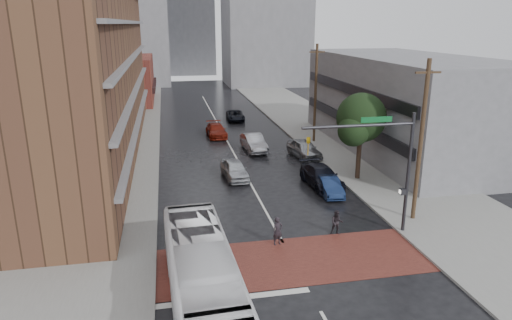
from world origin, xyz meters
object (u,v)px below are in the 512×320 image
pedestrian_a (278,231)px  car_travel_c (216,130)px  transit_bus (202,279)px  car_travel_a (235,170)px  suv_travel (235,115)px  car_parked_far (304,149)px  car_travel_b (254,143)px  pedestrian_b (337,222)px  car_parked_mid (322,177)px  car_parked_near (330,186)px

pedestrian_a → car_travel_c: (-0.53, 26.09, -0.12)m
transit_bus → car_travel_a: (3.94, 17.12, -0.82)m
car_travel_c → suv_travel: 8.83m
car_parked_far → transit_bus: bearing=-125.4°
transit_bus → suv_travel: 40.34m
car_travel_b → pedestrian_b: bearing=-90.3°
pedestrian_a → car_parked_far: bearing=52.9°
car_travel_a → car_parked_mid: 6.92m
car_travel_b → car_parked_near: size_ratio=1.29×
car_travel_c → car_travel_b: bearing=-67.6°
transit_bus → car_parked_near: (10.15, 12.29, -0.93)m
transit_bus → suv_travel: (7.42, 39.64, -0.92)m
car_travel_a → car_travel_c: size_ratio=0.90×
car_travel_b → car_travel_c: (-2.93, 6.50, -0.11)m
pedestrian_a → car_parked_mid: size_ratio=0.31×
suv_travel → pedestrian_b: bearing=-85.9°
transit_bus → pedestrian_a: transit_bus is taller
pedestrian_b → car_parked_near: 6.59m
pedestrian_a → car_travel_b: pedestrian_a is taller
car_travel_c → suv_travel: (3.35, 8.17, -0.06)m
car_travel_a → car_travel_c: (0.12, 14.35, -0.04)m
car_travel_b → suv_travel: 14.68m
car_travel_b → car_parked_near: car_travel_b is taller
pedestrian_b → suv_travel: pedestrian_b is taller
car_travel_b → car_parked_mid: car_travel_b is taller
pedestrian_b → car_travel_a: pedestrian_b is taller
transit_bus → car_travel_b: (6.99, 24.97, -0.75)m
pedestrian_b → car_travel_c: bearing=116.9°
suv_travel → car_parked_far: size_ratio=0.96×
car_travel_b → suv_travel: size_ratio=1.07×
pedestrian_b → car_travel_c: 25.85m
transit_bus → car_parked_mid: transit_bus is taller
car_parked_near → car_travel_c: bearing=112.1°
pedestrian_b → car_parked_mid: size_ratio=0.29×
car_travel_c → car_parked_far: bearing=-55.6°
car_travel_b → car_parked_near: bearing=-80.2°
pedestrian_a → car_travel_a: (-0.65, 11.74, -0.08)m
pedestrian_b → car_parked_far: car_parked_far is taller
suv_travel → car_parked_far: bearing=-75.6°
car_travel_c → car_parked_near: (6.09, -19.18, -0.07)m
car_travel_a → pedestrian_a: bearing=-91.6°
car_travel_c → car_parked_far: car_parked_far is taller
car_travel_c → car_parked_near: size_ratio=1.27×
car_parked_far → pedestrian_b: bearing=-108.5°
pedestrian_b → transit_bus: bearing=-126.8°
car_travel_a → transit_bus: bearing=-107.7°
pedestrian_b → car_travel_b: 19.05m
transit_bus → car_travel_a: bearing=74.5°
car_parked_near → pedestrian_a: bearing=-124.3°
pedestrian_a → car_parked_near: size_ratio=0.43×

